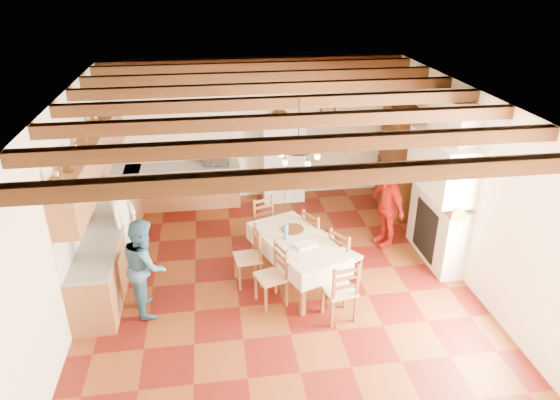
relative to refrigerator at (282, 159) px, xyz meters
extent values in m
cube|color=#53100B|center=(-0.55, -3.08, -0.88)|extent=(6.00, 6.50, 0.02)
cube|color=silver|center=(-0.55, -3.08, 2.14)|extent=(6.00, 6.50, 0.02)
cube|color=#F4E6CD|center=(-0.55, 0.18, 0.63)|extent=(6.00, 0.02, 3.00)
cube|color=#F4E6CD|center=(-0.55, -6.34, 0.63)|extent=(6.00, 0.02, 3.00)
cube|color=#F4E6CD|center=(-3.56, -3.08, 0.63)|extent=(0.02, 6.50, 3.00)
cube|color=#F4E6CD|center=(2.46, -3.08, 0.63)|extent=(0.02, 6.50, 3.00)
cube|color=brown|center=(-3.25, -2.03, -0.44)|extent=(0.60, 4.30, 0.86)
cube|color=brown|center=(-2.10, -0.13, -0.44)|extent=(2.30, 0.60, 0.86)
cube|color=slate|center=(-3.25, -2.03, 0.01)|extent=(0.62, 4.30, 0.04)
cube|color=slate|center=(-2.10, -0.13, 0.01)|extent=(2.34, 0.62, 0.04)
cube|color=silver|center=(-3.54, -2.03, 0.33)|extent=(0.03, 4.30, 0.60)
cube|color=silver|center=(-2.10, 0.16, 0.33)|extent=(2.30, 0.03, 0.60)
cube|color=brown|center=(-3.38, -2.03, 0.98)|extent=(0.35, 4.20, 0.70)
cube|color=black|center=(1.00, 0.15, 0.98)|extent=(0.34, 0.03, 0.42)
cube|color=silver|center=(0.00, 0.00, 0.00)|extent=(0.89, 0.74, 1.75)
cube|color=#ECE6CC|center=(-0.25, -3.24, -0.12)|extent=(1.47, 1.97, 0.05)
cube|color=brown|center=(-0.31, -4.10, -0.51)|extent=(0.09, 0.09, 0.73)
cube|color=brown|center=(0.37, -3.85, -0.51)|extent=(0.09, 0.09, 0.73)
cube|color=brown|center=(-0.87, -2.63, -0.51)|extent=(0.09, 0.09, 0.73)
cube|color=brown|center=(-0.19, -2.37, -0.51)|extent=(0.09, 0.09, 0.73)
torus|color=black|center=(-0.25, -3.24, 1.38)|extent=(0.47, 0.47, 0.03)
imported|color=white|center=(-2.97, -2.47, -0.02)|extent=(0.56, 0.71, 1.70)
imported|color=#39678C|center=(-2.54, -3.61, -0.13)|extent=(0.70, 0.82, 1.48)
imported|color=red|center=(1.55, -2.30, -0.12)|extent=(0.59, 0.96, 1.52)
imported|color=silver|center=(-1.40, -0.13, 0.17)|extent=(0.56, 0.41, 0.29)
imported|color=#381B0E|center=(-0.04, 0.00, 1.03)|extent=(0.30, 0.30, 0.31)
camera|label=1|loc=(-1.49, -9.90, 3.81)|focal=32.00mm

